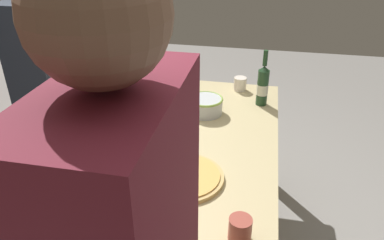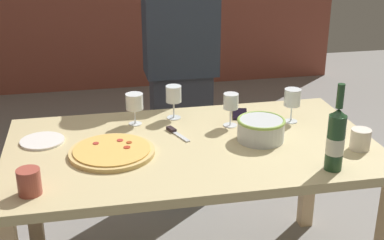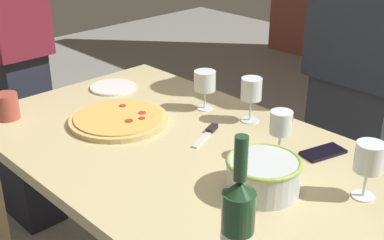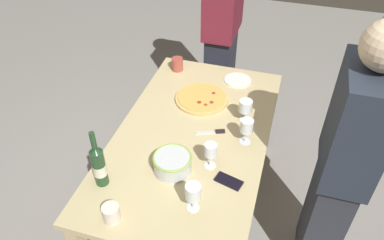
% 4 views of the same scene
% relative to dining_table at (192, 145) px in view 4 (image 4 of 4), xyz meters
% --- Properties ---
extents(ground_plane, '(8.00, 8.00, 0.00)m').
position_rel_dining_table_xyz_m(ground_plane, '(0.00, 0.00, -0.66)').
color(ground_plane, gray).
extents(dining_table, '(1.60, 0.90, 0.75)m').
position_rel_dining_table_xyz_m(dining_table, '(0.00, 0.00, 0.00)').
color(dining_table, '#CAB884').
rests_on(dining_table, ground).
extents(pizza, '(0.36, 0.36, 0.03)m').
position_rel_dining_table_xyz_m(pizza, '(-0.35, -0.04, 0.10)').
color(pizza, tan).
rests_on(pizza, dining_table).
extents(serving_bowl, '(0.21, 0.21, 0.10)m').
position_rel_dining_table_xyz_m(serving_bowl, '(0.30, -0.02, 0.15)').
color(serving_bowl, silver).
rests_on(serving_bowl, dining_table).
extents(wine_bottle, '(0.07, 0.07, 0.35)m').
position_rel_dining_table_xyz_m(wine_bottle, '(0.49, -0.34, 0.22)').
color(wine_bottle, '#214325').
rests_on(wine_bottle, dining_table).
extents(wine_glass_near_pizza, '(0.08, 0.08, 0.16)m').
position_rel_dining_table_xyz_m(wine_glass_near_pizza, '(-0.03, 0.32, 0.21)').
color(wine_glass_near_pizza, white).
rests_on(wine_glass_near_pizza, dining_table).
extents(wine_glass_by_bottle, '(0.08, 0.08, 0.16)m').
position_rel_dining_table_xyz_m(wine_glass_by_bottle, '(0.52, 0.16, 0.21)').
color(wine_glass_by_bottle, white).
rests_on(wine_glass_by_bottle, dining_table).
extents(wine_glass_far_left, '(0.08, 0.08, 0.15)m').
position_rel_dining_table_xyz_m(wine_glass_far_left, '(-0.22, 0.28, 0.20)').
color(wine_glass_far_left, white).
rests_on(wine_glass_far_left, dining_table).
extents(wine_glass_far_right, '(0.07, 0.07, 0.16)m').
position_rel_dining_table_xyz_m(wine_glass_far_right, '(0.22, 0.17, 0.21)').
color(wine_glass_far_right, white).
rests_on(wine_glass_far_right, dining_table).
extents(cup_amber, '(0.08, 0.08, 0.09)m').
position_rel_dining_table_xyz_m(cup_amber, '(0.69, -0.19, 0.14)').
color(cup_amber, silver).
rests_on(cup_amber, dining_table).
extents(cup_ceramic, '(0.08, 0.08, 0.10)m').
position_rel_dining_table_xyz_m(cup_ceramic, '(-0.65, -0.31, 0.14)').
color(cup_ceramic, '#A5493B').
rests_on(cup_ceramic, dining_table).
extents(side_plate, '(0.19, 0.19, 0.01)m').
position_rel_dining_table_xyz_m(side_plate, '(-0.64, 0.15, 0.10)').
color(side_plate, white).
rests_on(side_plate, dining_table).
extents(cell_phone, '(0.10, 0.16, 0.01)m').
position_rel_dining_table_xyz_m(cell_phone, '(0.30, 0.29, 0.10)').
color(cell_phone, black).
rests_on(cell_phone, dining_table).
extents(pizza_knife, '(0.08, 0.17, 0.02)m').
position_rel_dining_table_xyz_m(pizza_knife, '(-0.05, 0.13, 0.10)').
color(pizza_knife, silver).
rests_on(pizza_knife, dining_table).
extents(person_host, '(0.41, 0.24, 1.65)m').
position_rel_dining_table_xyz_m(person_host, '(0.10, 0.85, 0.18)').
color(person_host, '#2D3039').
rests_on(person_host, ground).
extents(person_guest_left, '(0.44, 0.24, 1.77)m').
position_rel_dining_table_xyz_m(person_guest_left, '(-1.11, -0.08, 0.24)').
color(person_guest_left, '#232633').
rests_on(person_guest_left, ground).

